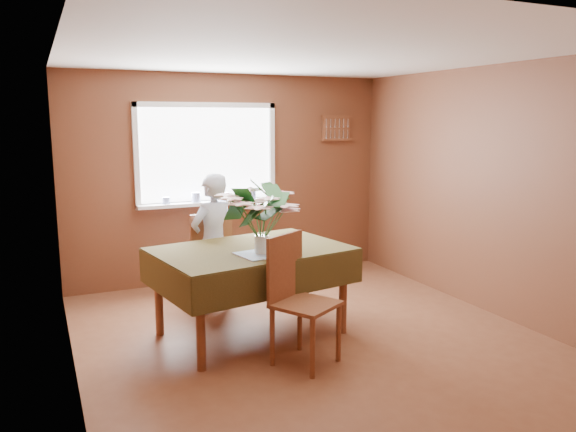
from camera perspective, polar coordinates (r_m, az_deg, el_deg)
name	(u,v)px	position (r m, az deg, el deg)	size (l,w,h in m)	color
floor	(313,340)	(5.19, 2.56, -12.46)	(4.50, 4.50, 0.00)	brown
ceiling	(315,54)	(4.83, 2.80, 16.14)	(4.50, 4.50, 0.00)	white
wall_back	(231,178)	(6.92, -5.82, 3.83)	(4.00, 4.00, 0.00)	brown
wall_front	(516,263)	(3.06, 22.17, -4.48)	(4.00, 4.00, 0.00)	brown
wall_left	(67,220)	(4.34, -21.57, -0.39)	(4.50, 4.50, 0.00)	brown
wall_right	(491,191)	(6.02, 19.90, 2.40)	(4.50, 4.50, 0.00)	brown
window_assembly	(209,171)	(6.77, -8.06, 4.60)	(1.72, 0.20, 1.22)	white
spoon_rack	(337,128)	(7.44, 4.96, 8.89)	(0.44, 0.05, 0.33)	brown
dining_table	(251,259)	(5.12, -3.78, -4.35)	(1.85, 1.41, 0.82)	brown
chair_far	(208,256)	(5.95, -8.08, -4.04)	(0.45, 0.45, 1.02)	brown
chair_near	(297,294)	(4.59, 0.90, -7.97)	(0.62, 0.62, 1.05)	brown
seated_woman	(213,243)	(5.79, -7.62, -2.76)	(0.52, 0.34, 1.43)	white
flower_bouquet	(261,213)	(4.81, -2.72, 0.31)	(0.64, 0.64, 0.55)	white
side_plate	(285,238)	(5.47, -0.26, -2.25)	(0.23, 0.23, 0.01)	white
table_knife	(282,248)	(5.05, -0.57, -3.25)	(0.02, 0.24, 0.00)	silver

